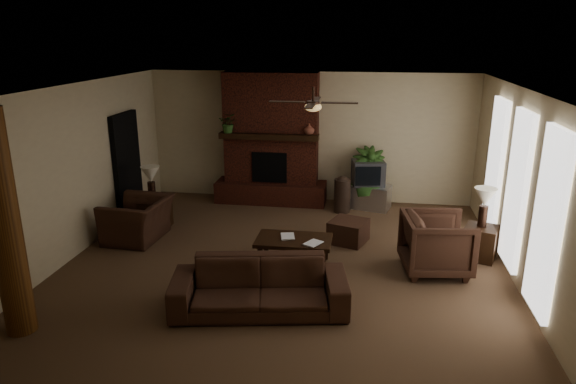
% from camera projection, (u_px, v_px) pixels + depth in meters
% --- Properties ---
extents(room_shell, '(7.00, 7.00, 7.00)m').
position_uv_depth(room_shell, '(284.00, 181.00, 7.92)').
color(room_shell, brown).
rests_on(room_shell, ground).
extents(fireplace, '(2.40, 0.70, 2.80)m').
position_uv_depth(fireplace, '(271.00, 150.00, 11.15)').
color(fireplace, '#572317').
rests_on(fireplace, ground).
extents(windows, '(0.08, 3.65, 2.35)m').
position_uv_depth(windows, '(516.00, 190.00, 7.62)').
color(windows, white).
rests_on(windows, ground).
extents(log_column, '(0.36, 0.36, 2.80)m').
position_uv_depth(log_column, '(5.00, 226.00, 6.08)').
color(log_column, brown).
rests_on(log_column, ground).
extents(doorway, '(0.10, 1.00, 2.10)m').
position_uv_depth(doorway, '(127.00, 166.00, 10.22)').
color(doorway, black).
rests_on(doorway, ground).
extents(ceiling_fan, '(1.35, 1.35, 0.37)m').
position_uv_depth(ceiling_fan, '(313.00, 105.00, 7.81)').
color(ceiling_fan, black).
rests_on(ceiling_fan, ceiling).
extents(sofa, '(2.41, 1.08, 0.91)m').
position_uv_depth(sofa, '(259.00, 279.00, 6.85)').
color(sofa, '#3E261A').
rests_on(sofa, ground).
extents(armchair_left, '(0.81, 1.18, 0.99)m').
position_uv_depth(armchair_left, '(137.00, 213.00, 9.22)').
color(armchair_left, '#3E261A').
rests_on(armchair_left, ground).
extents(armchair_right, '(1.04, 1.09, 1.01)m').
position_uv_depth(armchair_right, '(437.00, 241.00, 7.95)').
color(armchair_right, '#3E261A').
rests_on(armchair_right, ground).
extents(coffee_table, '(1.20, 0.70, 0.43)m').
position_uv_depth(coffee_table, '(294.00, 242.00, 8.26)').
color(coffee_table, black).
rests_on(coffee_table, ground).
extents(ottoman, '(0.77, 0.77, 0.40)m').
position_uv_depth(ottoman, '(348.00, 231.00, 9.18)').
color(ottoman, '#3E261A').
rests_on(ottoman, ground).
extents(tv_stand, '(0.95, 0.71, 0.50)m').
position_uv_depth(tv_stand, '(369.00, 197.00, 10.95)').
color(tv_stand, silver).
rests_on(tv_stand, ground).
extents(tv, '(0.73, 0.63, 0.52)m').
position_uv_depth(tv, '(368.00, 173.00, 10.83)').
color(tv, '#353538').
rests_on(tv, tv_stand).
extents(floor_vase, '(0.34, 0.34, 0.77)m').
position_uv_depth(floor_vase, '(342.00, 192.00, 10.66)').
color(floor_vase, '#34251C').
rests_on(floor_vase, ground).
extents(floor_plant, '(1.05, 1.44, 0.72)m').
position_uv_depth(floor_plant, '(367.00, 191.00, 10.98)').
color(floor_plant, '#2E5220').
rests_on(floor_plant, ground).
extents(side_table_left, '(0.51, 0.51, 0.55)m').
position_uv_depth(side_table_left, '(155.00, 214.00, 9.83)').
color(side_table_left, black).
rests_on(side_table_left, ground).
extents(lamp_left, '(0.38, 0.38, 0.65)m').
position_uv_depth(lamp_left, '(151.00, 177.00, 9.65)').
color(lamp_left, black).
rests_on(lamp_left, side_table_left).
extents(side_table_right, '(0.64, 0.64, 0.55)m').
position_uv_depth(side_table_right, '(480.00, 242.00, 8.49)').
color(side_table_right, black).
rests_on(side_table_right, ground).
extents(lamp_right, '(0.38, 0.38, 0.65)m').
position_uv_depth(lamp_right, '(485.00, 200.00, 8.30)').
color(lamp_right, black).
rests_on(lamp_right, side_table_right).
extents(mantel_plant, '(0.40, 0.44, 0.33)m').
position_uv_depth(mantel_plant, '(229.00, 125.00, 10.81)').
color(mantel_plant, '#2E5220').
rests_on(mantel_plant, fireplace).
extents(mantel_vase, '(0.24, 0.25, 0.22)m').
position_uv_depth(mantel_vase, '(309.00, 129.00, 10.67)').
color(mantel_vase, brown).
rests_on(mantel_vase, fireplace).
extents(book_a, '(0.22, 0.07, 0.29)m').
position_uv_depth(book_a, '(281.00, 229.00, 8.25)').
color(book_a, '#999999').
rests_on(book_a, coffee_table).
extents(book_b, '(0.20, 0.13, 0.29)m').
position_uv_depth(book_b, '(308.00, 234.00, 8.05)').
color(book_b, '#999999').
rests_on(book_b, coffee_table).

